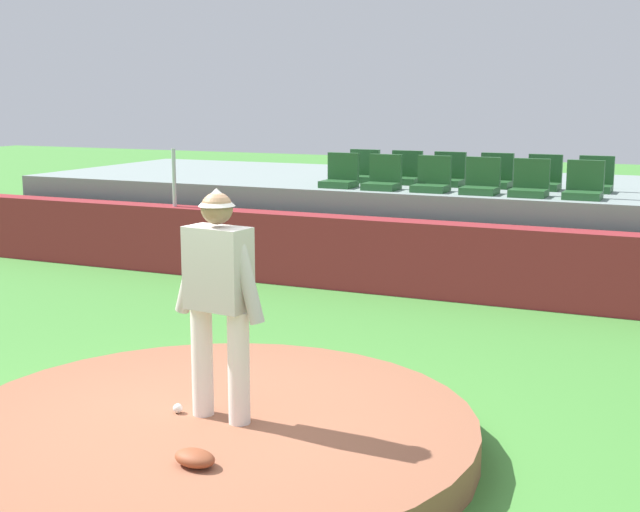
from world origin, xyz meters
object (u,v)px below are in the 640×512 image
at_px(stadium_chair_0, 341,176).
at_px(pitcher, 219,288).
at_px(stadium_chair_5, 584,187).
at_px(stadium_chair_11, 595,181).
at_px(stadium_chair_1, 383,179).
at_px(stadium_chair_2, 432,180).
at_px(stadium_chair_7, 405,173).
at_px(fielding_glove, 195,458).
at_px(baseball, 178,408).
at_px(stadium_chair_8, 448,175).
at_px(stadium_chair_4, 530,185).
at_px(stadium_chair_6, 363,172).
at_px(stadium_chair_3, 481,182).
at_px(stadium_chair_9, 495,177).
at_px(stadium_chair_10, 544,179).

bearing_deg(stadium_chair_0, pitcher, 105.47).
relative_size(stadium_chair_5, stadium_chair_11, 1.00).
bearing_deg(stadium_chair_11, stadium_chair_1, 18.27).
height_order(stadium_chair_2, stadium_chair_7, same).
bearing_deg(pitcher, fielding_glove, -63.80).
relative_size(fielding_glove, stadium_chair_11, 0.60).
bearing_deg(stadium_chair_0, fielding_glove, 105.87).
distance_m(stadium_chair_0, stadium_chair_11, 3.64).
distance_m(baseball, stadium_chair_8, 7.59).
relative_size(stadium_chair_4, stadium_chair_6, 1.00).
bearing_deg(stadium_chair_7, stadium_chair_5, 162.18).
height_order(stadium_chair_0, stadium_chair_3, same).
bearing_deg(stadium_chair_9, stadium_chair_5, 146.27).
bearing_deg(fielding_glove, pitcher, -61.85).
height_order(stadium_chair_5, stadium_chair_7, same).
height_order(pitcher, stadium_chair_6, pitcher).
bearing_deg(stadium_chair_6, stadium_chair_2, 148.01).
xyz_separation_m(stadium_chair_1, stadium_chair_8, (0.70, 0.91, 0.00)).
xyz_separation_m(fielding_glove, stadium_chair_0, (-2.11, 7.41, 1.13)).
bearing_deg(stadium_chair_11, pitcher, 77.22).
distance_m(stadium_chair_0, stadium_chair_7, 1.12).
height_order(pitcher, stadium_chair_11, pitcher).
bearing_deg(stadium_chair_2, stadium_chair_0, -0.57).
height_order(stadium_chair_2, stadium_chair_3, same).
distance_m(stadium_chair_1, stadium_chair_6, 1.14).
bearing_deg(pitcher, stadium_chair_3, 94.64).
distance_m(stadium_chair_2, stadium_chair_11, 2.30).
height_order(stadium_chair_2, stadium_chair_6, same).
height_order(fielding_glove, stadium_chair_8, stadium_chair_8).
bearing_deg(stadium_chair_3, stadium_chair_9, -89.03).
distance_m(baseball, stadium_chair_11, 7.89).
bearing_deg(stadium_chair_2, stadium_chair_6, -31.99).
relative_size(stadium_chair_0, stadium_chair_7, 1.00).
bearing_deg(fielding_glove, stadium_chair_11, -90.58).
relative_size(stadium_chair_0, stadium_chair_10, 1.00).
bearing_deg(fielding_glove, stadium_chair_1, -69.97).
bearing_deg(stadium_chair_6, stadium_chair_9, -178.93).
relative_size(stadium_chair_3, stadium_chair_4, 1.00).
relative_size(stadium_chair_10, stadium_chair_11, 1.00).
bearing_deg(stadium_chair_1, stadium_chair_3, -178.85).
bearing_deg(fielding_glove, stadium_chair_7, -71.30).
relative_size(stadium_chair_2, stadium_chair_9, 1.00).
relative_size(stadium_chair_9, stadium_chair_10, 1.00).
bearing_deg(stadium_chair_8, stadium_chair_10, -179.14).
distance_m(stadium_chair_1, stadium_chair_2, 0.73).
bearing_deg(fielding_glove, stadium_chair_10, -85.72).
xyz_separation_m(baseball, stadium_chair_4, (1.33, 6.60, 1.14)).
distance_m(baseball, fielding_glove, 1.00).
bearing_deg(stadium_chair_8, stadium_chair_5, 157.00).
height_order(stadium_chair_1, stadium_chair_2, same).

